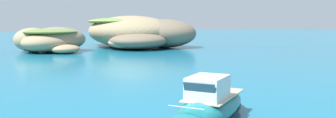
# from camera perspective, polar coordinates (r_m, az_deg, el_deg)

# --- Properties ---
(islet_large) EXTENTS (24.20, 29.15, 6.17)m
(islet_large) POSITION_cam_1_polar(r_m,az_deg,el_deg) (67.38, -5.35, 4.27)
(islet_large) COLOR #9E8966
(islet_large) RESTS_ON ground
(islet_small) EXTENTS (14.38, 13.23, 4.11)m
(islet_small) POSITION_cam_1_polar(r_m,az_deg,el_deg) (59.24, -19.19, 3.04)
(islet_small) COLOR #9E8966
(islet_small) RESTS_ON ground
(motorboat_teal) EXTENTS (7.59, 6.58, 2.30)m
(motorboat_teal) POSITION_cam_1_polar(r_m,az_deg,el_deg) (16.70, 7.07, -7.90)
(motorboat_teal) COLOR #19727A
(motorboat_teal) RESTS_ON ground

